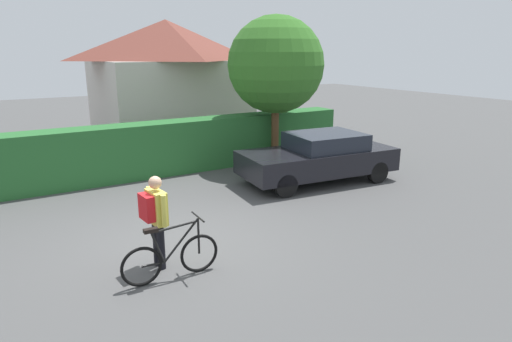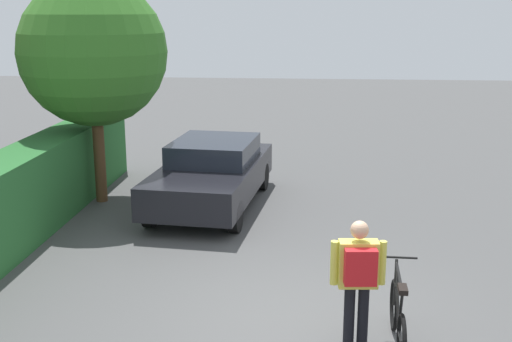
# 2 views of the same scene
# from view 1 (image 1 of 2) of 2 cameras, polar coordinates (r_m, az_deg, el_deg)

# --- Properties ---
(ground_plane) EXTENTS (60.00, 60.00, 0.00)m
(ground_plane) POSITION_cam_1_polar(r_m,az_deg,el_deg) (8.70, -10.45, -9.13)
(ground_plane) COLOR #4B4B4B
(hedge_row) EXTENTS (15.40, 0.90, 1.53)m
(hedge_row) POSITION_cam_1_polar(r_m,az_deg,el_deg) (12.94, -18.46, 2.02)
(hedge_row) COLOR #27632D
(hedge_row) RESTS_ON ground
(house_distant) EXTENTS (5.43, 4.94, 4.65)m
(house_distant) POSITION_cam_1_polar(r_m,az_deg,el_deg) (17.97, -11.14, 11.21)
(house_distant) COLOR beige
(house_distant) RESTS_ON ground
(parked_car_near) EXTENTS (4.42, 2.20, 1.35)m
(parked_car_near) POSITION_cam_1_polar(r_m,az_deg,el_deg) (12.39, 8.06, 1.80)
(parked_car_near) COLOR black
(parked_car_near) RESTS_ON ground
(bicycle) EXTENTS (1.61, 0.50, 0.98)m
(bicycle) POSITION_cam_1_polar(r_m,az_deg,el_deg) (7.33, -10.76, -10.75)
(bicycle) COLOR black
(bicycle) RESTS_ON ground
(person_rider) EXTENTS (0.38, 0.65, 1.59)m
(person_rider) POSITION_cam_1_polar(r_m,az_deg,el_deg) (7.51, -12.76, -5.34)
(person_rider) COLOR black
(person_rider) RESTS_ON ground
(tree_kerbside) EXTENTS (2.96, 2.96, 4.59)m
(tree_kerbside) POSITION_cam_1_polar(r_m,az_deg,el_deg) (14.06, 2.54, 13.37)
(tree_kerbside) COLOR brown
(tree_kerbside) RESTS_ON ground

